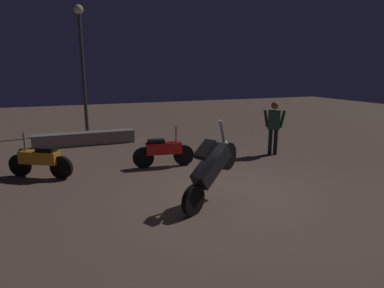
# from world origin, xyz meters

# --- Properties ---
(ground_plane) EXTENTS (40.00, 40.00, 0.00)m
(ground_plane) POSITION_xyz_m (0.00, 0.00, 0.00)
(ground_plane) COLOR brown
(motorcycle_black_foreground) EXTENTS (1.49, 0.92, 1.63)m
(motorcycle_black_foreground) POSITION_xyz_m (-0.52, -0.34, 0.74)
(motorcycle_black_foreground) COLOR black
(motorcycle_black_foreground) RESTS_ON ground_plane
(motorcycle_orange_parked_left) EXTENTS (1.47, 0.95, 1.11)m
(motorcycle_orange_parked_left) POSITION_xyz_m (-3.67, 2.66, 0.44)
(motorcycle_orange_parked_left) COLOR black
(motorcycle_orange_parked_left) RESTS_ON ground_plane
(motorcycle_red_parked_right) EXTENTS (1.66, 0.42, 1.11)m
(motorcycle_red_parked_right) POSITION_xyz_m (-0.63, 2.46, 0.44)
(motorcycle_red_parked_right) COLOR black
(motorcycle_red_parked_right) RESTS_ON ground_plane
(person_rider_beside) EXTENTS (0.58, 0.47, 1.63)m
(person_rider_beside) POSITION_xyz_m (2.87, 2.46, 0.97)
(person_rider_beside) COLOR black
(person_rider_beside) RESTS_ON ground_plane
(streetlamp_near) EXTENTS (0.36, 0.36, 5.01)m
(streetlamp_near) POSITION_xyz_m (-2.23, 8.20, 3.18)
(streetlamp_near) COLOR #38383D
(streetlamp_near) RESTS_ON ground_plane
(planter_wall_low) EXTENTS (3.37, 0.50, 0.45)m
(planter_wall_low) POSITION_xyz_m (-2.44, 5.95, 0.23)
(planter_wall_low) COLOR gray
(planter_wall_low) RESTS_ON ground_plane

